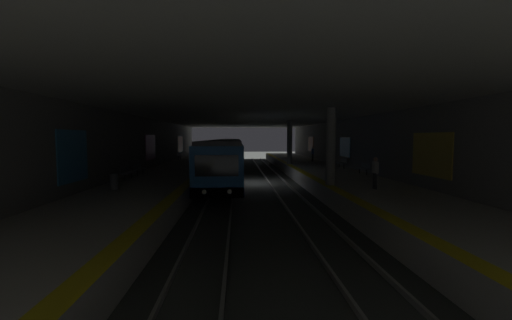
{
  "coord_description": "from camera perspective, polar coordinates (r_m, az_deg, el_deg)",
  "views": [
    {
      "loc": [
        -26.78,
        1.11,
        3.85
      ],
      "look_at": [
        9.51,
        -0.96,
        1.29
      ],
      "focal_mm": 22.35,
      "sensor_mm": 36.0,
      "label": 1
    }
  ],
  "objects": [
    {
      "name": "pillar_far",
      "position": [
        33.84,
        6.03,
        3.12
      ],
      "size": [
        0.56,
        0.56,
        4.55
      ],
      "color": "gray",
      "rests_on": "platform_left"
    },
    {
      "name": "person_walking_mid",
      "position": [
        38.08,
        10.09,
        1.19
      ],
      "size": [
        0.6,
        0.24,
        1.74
      ],
      "color": "black",
      "rests_on": "platform_left"
    },
    {
      "name": "pillar_near",
      "position": [
        19.23,
        13.25,
        2.36
      ],
      "size": [
        0.56,
        0.56,
        4.55
      ],
      "color": "gray",
      "rests_on": "platform_left"
    },
    {
      "name": "wall_right",
      "position": [
        28.09,
        -20.54,
        1.63
      ],
      "size": [
        60.0,
        0.56,
        5.6
      ],
      "color": "slate",
      "rests_on": "ground"
    },
    {
      "name": "ground_plane",
      "position": [
        27.07,
        -0.88,
        -4.15
      ],
      "size": [
        120.0,
        120.0,
        0.0
      ],
      "primitive_type": "plane",
      "color": "#383A38"
    },
    {
      "name": "bench_right_far",
      "position": [
        41.22,
        -13.64,
        0.75
      ],
      "size": [
        1.7,
        0.47,
        0.86
      ],
      "color": "#262628",
      "rests_on": "platform_right"
    },
    {
      "name": "metro_train",
      "position": [
        35.65,
        -5.02,
        1.08
      ],
      "size": [
        38.48,
        2.83,
        3.49
      ],
      "color": "#19569E",
      "rests_on": "track_right"
    },
    {
      "name": "bench_left_mid",
      "position": [
        30.44,
        15.22,
        -0.4
      ],
      "size": [
        1.7,
        0.47,
        0.86
      ],
      "color": "#262628",
      "rests_on": "platform_left"
    },
    {
      "name": "trash_bin",
      "position": [
        18.86,
        -24.05,
        -3.56
      ],
      "size": [
        0.44,
        0.44,
        0.85
      ],
      "color": "#595B5E",
      "rests_on": "platform_right"
    },
    {
      "name": "bench_right_mid",
      "position": [
        25.46,
        -20.21,
        -1.35
      ],
      "size": [
        1.7,
        0.47,
        0.86
      ],
      "color": "#262628",
      "rests_on": "platform_right"
    },
    {
      "name": "bench_right_near",
      "position": [
        22.99,
        -22.1,
        -1.95
      ],
      "size": [
        1.7,
        0.47,
        0.86
      ],
      "color": "#262628",
      "rests_on": "platform_right"
    },
    {
      "name": "person_waiting_near",
      "position": [
        18.52,
        20.56,
        -1.96
      ],
      "size": [
        0.6,
        0.24,
        1.74
      ],
      "color": "#3D3D3D",
      "rests_on": "platform_left"
    },
    {
      "name": "bench_left_near",
      "position": [
        25.72,
        18.78,
        -1.26
      ],
      "size": [
        1.7,
        0.47,
        0.86
      ],
      "color": "#262628",
      "rests_on": "platform_left"
    },
    {
      "name": "platform_right",
      "position": [
        27.52,
        -14.66,
        -3.04
      ],
      "size": [
        60.0,
        5.3,
        1.06
      ],
      "color": "#B7B2A8",
      "rests_on": "ground"
    },
    {
      "name": "track_right",
      "position": [
        27.06,
        -5.56,
        -4.0
      ],
      "size": [
        60.0,
        1.53,
        0.16
      ],
      "color": "gray",
      "rests_on": "ground"
    },
    {
      "name": "ceiling_slab",
      "position": [
        26.87,
        -0.9,
        8.19
      ],
      "size": [
        60.0,
        19.4,
        0.4
      ],
      "color": "beige",
      "rests_on": "wall_left"
    },
    {
      "name": "track_left",
      "position": [
        27.24,
        3.75,
        -3.93
      ],
      "size": [
        60.0,
        1.53,
        0.16
      ],
      "color": "gray",
      "rests_on": "ground"
    },
    {
      "name": "platform_left",
      "position": [
        28.05,
        12.62,
        -2.88
      ],
      "size": [
        60.0,
        5.3,
        1.06
      ],
      "color": "#B7B2A8",
      "rests_on": "ground"
    },
    {
      "name": "wall_left",
      "position": [
        28.82,
        18.24,
        1.74
      ],
      "size": [
        60.0,
        0.56,
        5.6
      ],
      "color": "slate",
      "rests_on": "ground"
    }
  ]
}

